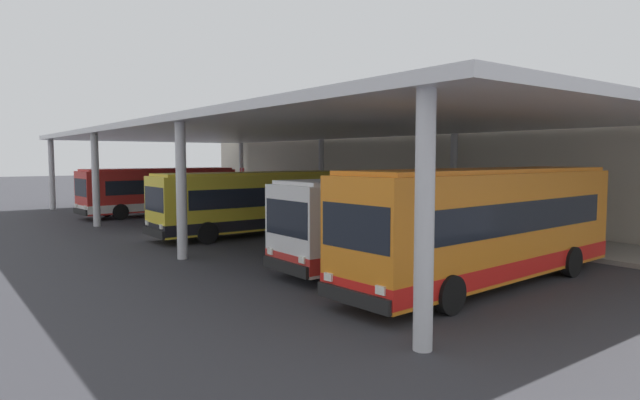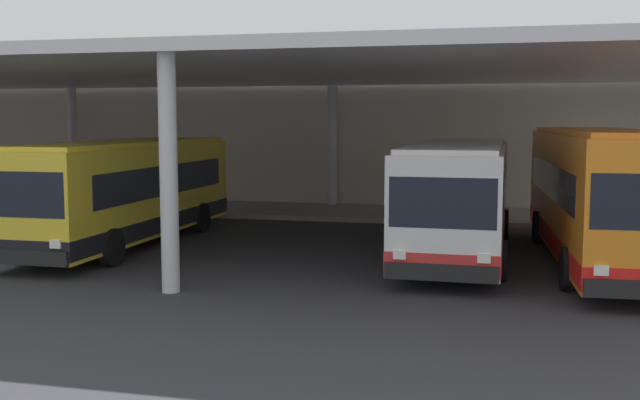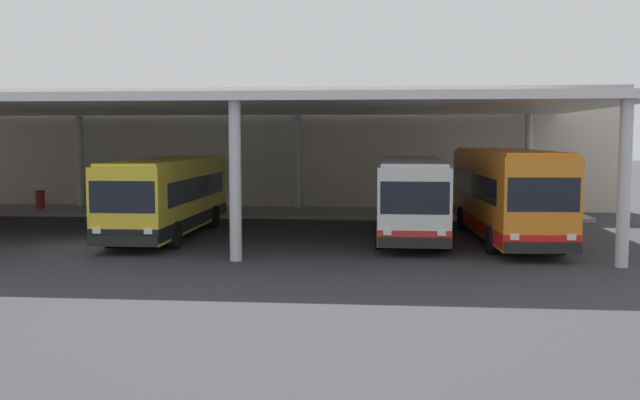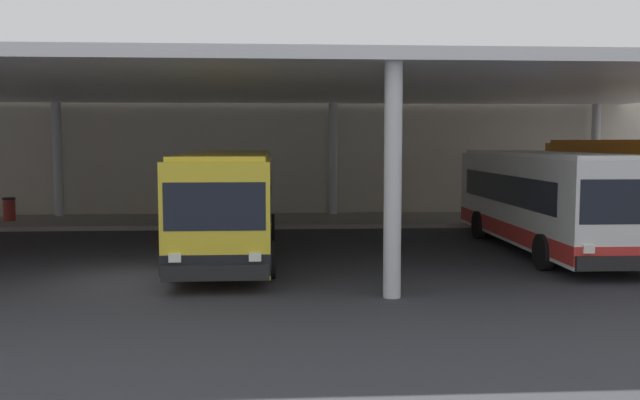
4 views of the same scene
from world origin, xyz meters
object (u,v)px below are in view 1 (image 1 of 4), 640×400
banner_sign (242,181)px  bus_middle_bay (406,219)px  trash_bin (290,201)px  bus_nearest_bay (160,191)px  bench_waiting (265,198)px  bus_far_bay (487,225)px  bus_second_bay (255,202)px

banner_sign → bus_middle_bay: bearing=-15.8°
trash_bin → bus_nearest_bay: bearing=-105.3°
bus_middle_bay → bench_waiting: size_ratio=5.86×
bus_middle_bay → banner_sign: (-25.75, 7.31, 0.32)m
trash_bin → bus_far_bay: bearing=-19.6°
bench_waiting → banner_sign: bearing=-157.9°
bus_middle_bay → bus_second_bay: bearing=-176.6°
bus_second_bay → banner_sign: banner_sign is taller
bench_waiting → bus_middle_bay: bearing=-19.1°
bus_middle_bay → bench_waiting: 24.99m
bus_middle_bay → trash_bin: 21.32m
bus_second_bay → banner_sign: (-15.82, 7.89, 0.32)m
bus_far_bay → bench_waiting: (-27.28, 8.51, -1.18)m
bus_second_bay → trash_bin: bus_second_bay is taller
bus_middle_bay → trash_bin: (-19.73, 8.00, -0.98)m
bus_second_bay → bus_middle_bay: size_ratio=1.00×
bus_nearest_bay → bus_far_bay: size_ratio=0.93×
bus_second_bay → bus_nearest_bay: bearing=-178.3°
banner_sign → bus_nearest_bay: bearing=-66.7°
bus_nearest_bay → bus_second_bay: 12.26m
bus_nearest_bay → bus_far_bay: bus_far_bay is taller
bus_far_bay → banner_sign: 30.41m
bus_middle_bay → bus_far_bay: bus_far_bay is taller
trash_bin → banner_sign: size_ratio=0.31×
bus_far_bay → trash_bin: bearing=160.4°
bus_second_bay → bus_far_bay: 13.63m
bus_far_bay → bus_nearest_bay: bearing=-178.6°
bench_waiting → bus_second_bay: bearing=-32.7°
bus_middle_bay → trash_bin: bus_middle_bay is taller
bus_second_bay → bench_waiting: size_ratio=5.86×
bus_far_bay → bus_middle_bay: bearing=175.0°
bench_waiting → trash_bin: 3.86m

